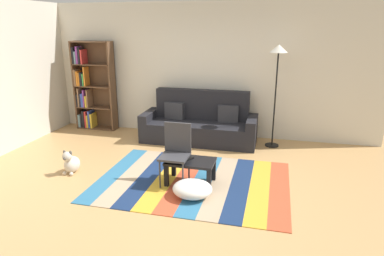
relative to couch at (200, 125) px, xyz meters
name	(u,v)px	position (x,y,z in m)	size (l,w,h in m)	color
ground_plane	(175,184)	(0.09, -2.02, -0.34)	(14.00, 14.00, 0.00)	tan
back_wall	(210,71)	(0.09, 0.53, 1.01)	(6.80, 0.10, 2.70)	silver
left_wall	(4,77)	(-3.31, -1.27, 1.01)	(0.10, 5.50, 2.70)	beige
rug	(193,181)	(0.32, -1.86, -0.33)	(2.81, 2.07, 0.01)	teal
couch	(200,125)	(0.00, 0.00, 0.00)	(2.26, 0.80, 1.00)	black
bookshelf	(90,89)	(-2.54, 0.29, 0.56)	(0.90, 0.28, 1.92)	brown
coffee_table	(190,165)	(0.30, -1.93, -0.04)	(0.71, 0.45, 0.36)	black
pouf	(192,189)	(0.43, -2.33, -0.22)	(0.55, 0.50, 0.22)	white
dog	(71,163)	(-1.63, -2.01, -0.18)	(0.22, 0.35, 0.40)	beige
standing_lamp	(278,62)	(1.43, 0.03, 1.26)	(0.32, 0.32, 1.92)	black
tv_remote	(190,159)	(0.28, -1.90, 0.04)	(0.04, 0.15, 0.02)	black
folding_chair	(176,148)	(0.09, -1.94, 0.20)	(0.40, 0.40, 0.90)	#38383D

